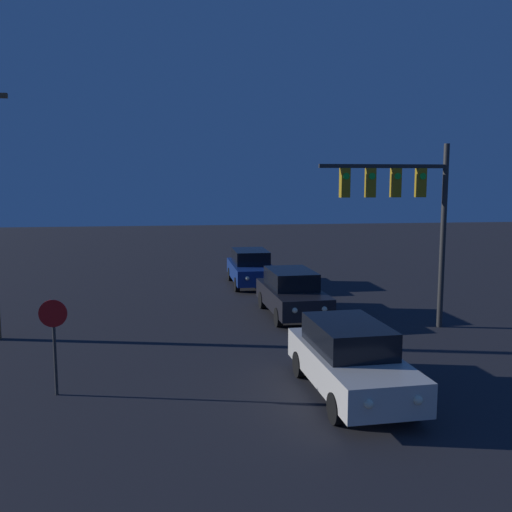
% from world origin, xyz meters
% --- Properties ---
extents(car_near, '(1.95, 4.58, 1.60)m').
position_xyz_m(car_near, '(1.73, 11.08, 0.82)').
color(car_near, beige).
rests_on(car_near, ground_plane).
extents(car_mid, '(1.93, 4.57, 1.60)m').
position_xyz_m(car_mid, '(1.97, 18.58, 0.82)').
color(car_mid, black).
rests_on(car_mid, ground_plane).
extents(car_far, '(1.83, 4.53, 1.60)m').
position_xyz_m(car_far, '(1.32, 24.59, 0.82)').
color(car_far, navy).
rests_on(car_far, ground_plane).
extents(traffic_signal_mast, '(4.18, 0.30, 5.87)m').
position_xyz_m(traffic_signal_mast, '(5.09, 16.38, 4.10)').
color(traffic_signal_mast, '#2D2D2D').
rests_on(traffic_signal_mast, ground_plane).
extents(stop_sign, '(0.61, 0.07, 2.16)m').
position_xyz_m(stop_sign, '(-4.72, 11.95, 1.48)').
color(stop_sign, '#2D2D2D').
rests_on(stop_sign, ground_plane).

